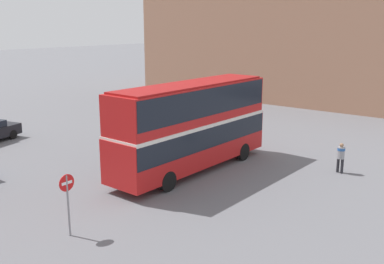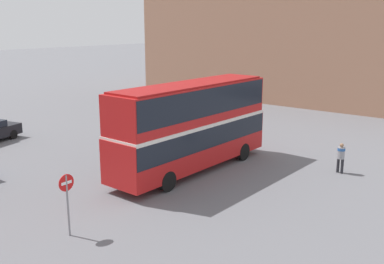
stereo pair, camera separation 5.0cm
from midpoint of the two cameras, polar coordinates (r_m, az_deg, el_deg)
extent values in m
plane|color=slate|center=(25.52, -3.26, -5.08)|extent=(240.00, 240.00, 0.00)
cube|color=#9E7056|center=(51.25, 13.05, 11.94)|extent=(10.72, 35.48, 13.95)
cube|color=red|center=(25.30, -0.06, -1.45)|extent=(11.13, 2.80, 2.29)
cube|color=red|center=(24.82, -0.06, 3.52)|extent=(10.97, 2.72, 2.16)
cube|color=black|center=(25.17, -0.06, -0.31)|extent=(11.02, 2.83, 1.13)
cube|color=black|center=(24.77, -0.06, 4.12)|extent=(10.80, 2.74, 1.48)
cube|color=silver|center=(25.02, -0.06, 1.15)|extent=(11.02, 2.82, 0.20)
cube|color=maroon|center=(24.64, -0.06, 6.12)|extent=(10.46, 2.53, 0.10)
cylinder|color=black|center=(28.95, 2.66, -1.71)|extent=(1.06, 0.32, 1.05)
cylinder|color=black|center=(27.71, 6.43, -2.49)|extent=(1.06, 0.32, 1.05)
cylinder|color=black|center=(24.03, -7.22, -5.04)|extent=(1.06, 0.32, 1.05)
cylinder|color=black|center=(22.52, -3.21, -6.25)|extent=(1.06, 0.32, 1.05)
cylinder|color=#232328|center=(26.47, 18.47, -4.14)|extent=(0.16, 0.16, 0.83)
cylinder|color=#232328|center=(26.60, 17.99, -4.02)|extent=(0.16, 0.16, 0.83)
cylinder|color=gray|center=(26.33, 18.35, -2.53)|extent=(0.47, 0.47, 0.66)
cylinder|color=#28569E|center=(26.27, 18.38, -2.09)|extent=(0.50, 0.50, 0.14)
sphere|color=#936B4C|center=(26.21, 18.42, -1.59)|extent=(0.23, 0.23, 0.23)
cylinder|color=black|center=(35.05, -21.86, -0.30)|extent=(0.70, 0.37, 0.67)
cylinder|color=gray|center=(18.36, -15.52, -9.02)|extent=(0.08, 0.08, 2.51)
cylinder|color=red|center=(18.03, -15.71, -6.24)|extent=(0.69, 0.03, 0.69)
cube|color=white|center=(18.03, -15.71, -6.24)|extent=(0.48, 0.04, 0.12)
camera|label=1|loc=(0.03, -90.06, -0.01)|focal=42.00mm
camera|label=2|loc=(0.03, 89.94, 0.01)|focal=42.00mm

